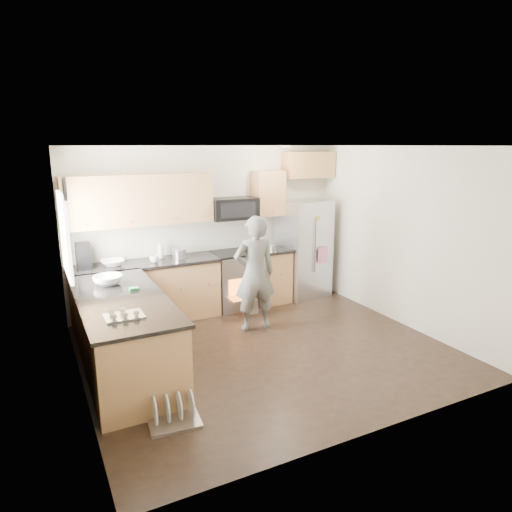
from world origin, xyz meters
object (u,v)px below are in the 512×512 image
stove_range (237,267)px  dish_rack (174,415)px  person (255,274)px  refrigerator (304,249)px

stove_range → dish_rack: (-1.90, -2.71, -0.60)m
person → dish_rack: (-1.73, -1.72, -0.75)m
refrigerator → person: size_ratio=1.02×
refrigerator → person: refrigerator is taller
stove_range → dish_rack: 3.36m
stove_range → dish_rack: stove_range is taller
stove_range → person: size_ratio=1.07×
refrigerator → dish_rack: bearing=-149.5°
person → stove_range: bearing=-92.8°
dish_rack → refrigerator: bearing=40.5°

